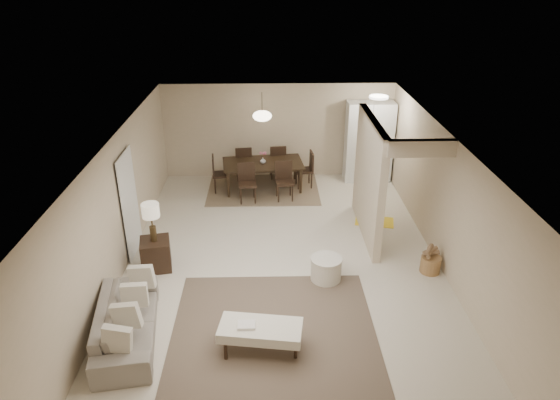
{
  "coord_description": "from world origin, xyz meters",
  "views": [
    {
      "loc": [
        -0.26,
        -8.13,
        5.26
      ],
      "look_at": [
        -0.04,
        0.69,
        1.05
      ],
      "focal_mm": 32.0,
      "sensor_mm": 36.0,
      "label": 1
    }
  ],
  "objects_px": {
    "sofa": "(127,322)",
    "ottoman_bench": "(261,331)",
    "pantry_cabinet": "(369,142)",
    "round_pouf": "(326,269)",
    "wicker_basket": "(430,264)",
    "side_table": "(156,254)",
    "dining_table": "(263,176)"
  },
  "relations": [
    {
      "from": "round_pouf",
      "to": "wicker_basket",
      "type": "relative_size",
      "value": 1.54
    },
    {
      "from": "sofa",
      "to": "ottoman_bench",
      "type": "distance_m",
      "value": 2.07
    },
    {
      "from": "sofa",
      "to": "dining_table",
      "type": "relative_size",
      "value": 1.06
    },
    {
      "from": "pantry_cabinet",
      "to": "sofa",
      "type": "height_order",
      "value": "pantry_cabinet"
    },
    {
      "from": "side_table",
      "to": "pantry_cabinet",
      "type": "bearing_deg",
      "value": 41.43
    },
    {
      "from": "sofa",
      "to": "ottoman_bench",
      "type": "relative_size",
      "value": 1.65
    },
    {
      "from": "ottoman_bench",
      "to": "wicker_basket",
      "type": "relative_size",
      "value": 3.46
    },
    {
      "from": "pantry_cabinet",
      "to": "wicker_basket",
      "type": "relative_size",
      "value": 5.63
    },
    {
      "from": "round_pouf",
      "to": "wicker_basket",
      "type": "bearing_deg",
      "value": 5.8
    },
    {
      "from": "wicker_basket",
      "to": "side_table",
      "type": "bearing_deg",
      "value": 177.02
    },
    {
      "from": "round_pouf",
      "to": "sofa",
      "type": "bearing_deg",
      "value": -154.93
    },
    {
      "from": "pantry_cabinet",
      "to": "dining_table",
      "type": "distance_m",
      "value": 2.89
    },
    {
      "from": "round_pouf",
      "to": "wicker_basket",
      "type": "xyz_separation_m",
      "value": [
        1.98,
        0.2,
        -0.07
      ]
    },
    {
      "from": "sofa",
      "to": "dining_table",
      "type": "xyz_separation_m",
      "value": [
        2.05,
        5.61,
        0.04
      ]
    },
    {
      "from": "sofa",
      "to": "wicker_basket",
      "type": "height_order",
      "value": "sofa"
    },
    {
      "from": "ottoman_bench",
      "to": "dining_table",
      "type": "xyz_separation_m",
      "value": [
        0.0,
        5.91,
        -0.0
      ]
    },
    {
      "from": "ottoman_bench",
      "to": "wicker_basket",
      "type": "xyz_separation_m",
      "value": [
        3.15,
        2.01,
        -0.19
      ]
    },
    {
      "from": "wicker_basket",
      "to": "ottoman_bench",
      "type": "bearing_deg",
      "value": -147.54
    },
    {
      "from": "pantry_cabinet",
      "to": "dining_table",
      "type": "height_order",
      "value": "pantry_cabinet"
    },
    {
      "from": "side_table",
      "to": "ottoman_bench",
      "type": "bearing_deg",
      "value": -48.72
    },
    {
      "from": "sofa",
      "to": "round_pouf",
      "type": "height_order",
      "value": "sofa"
    },
    {
      "from": "sofa",
      "to": "pantry_cabinet",
      "type": "bearing_deg",
      "value": -46.61
    },
    {
      "from": "sofa",
      "to": "wicker_basket",
      "type": "bearing_deg",
      "value": -80.54
    },
    {
      "from": "ottoman_bench",
      "to": "dining_table",
      "type": "distance_m",
      "value": 5.91
    },
    {
      "from": "pantry_cabinet",
      "to": "round_pouf",
      "type": "distance_m",
      "value": 4.99
    },
    {
      "from": "pantry_cabinet",
      "to": "side_table",
      "type": "xyz_separation_m",
      "value": [
        -4.75,
        -4.19,
        -0.75
      ]
    },
    {
      "from": "pantry_cabinet",
      "to": "ottoman_bench",
      "type": "height_order",
      "value": "pantry_cabinet"
    },
    {
      "from": "sofa",
      "to": "wicker_basket",
      "type": "xyz_separation_m",
      "value": [
        5.2,
        1.71,
        -0.15
      ]
    },
    {
      "from": "pantry_cabinet",
      "to": "wicker_basket",
      "type": "bearing_deg",
      "value": -84.87
    },
    {
      "from": "dining_table",
      "to": "sofa",
      "type": "bearing_deg",
      "value": -116.13
    },
    {
      "from": "side_table",
      "to": "round_pouf",
      "type": "distance_m",
      "value": 3.2
    },
    {
      "from": "sofa",
      "to": "ottoman_bench",
      "type": "bearing_deg",
      "value": -107.05
    }
  ]
}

